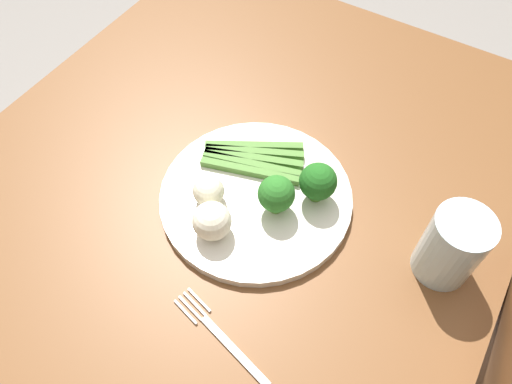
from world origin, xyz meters
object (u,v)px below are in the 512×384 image
(plate, at_px, (256,197))
(asparagus_bundle, at_px, (253,159))
(broccoli_outer_edge, at_px, (318,182))
(cauliflower_back, at_px, (212,221))
(fork, at_px, (221,336))
(water_glass, at_px, (452,246))
(cauliflower_mid, at_px, (209,193))
(broccoli_front_left, at_px, (276,194))
(dining_table, at_px, (216,244))

(plate, distance_m, asparagus_bundle, 0.06)
(broccoli_outer_edge, xyz_separation_m, cauliflower_back, (-0.13, 0.10, -0.01))
(asparagus_bundle, distance_m, fork, 0.28)
(plate, bearing_deg, water_glass, -82.34)
(asparagus_bundle, distance_m, broccoli_outer_edge, 0.12)
(asparagus_bundle, distance_m, cauliflower_back, 0.14)
(cauliflower_mid, xyz_separation_m, water_glass, (0.09, -0.33, 0.02))
(plate, height_order, broccoli_front_left, broccoli_front_left)
(asparagus_bundle, height_order, cauliflower_back, cauliflower_back)
(dining_table, bearing_deg, water_glass, -75.98)
(cauliflower_back, bearing_deg, broccoli_outer_edge, -37.24)
(broccoli_front_left, distance_m, cauliflower_back, 0.10)
(asparagus_bundle, bearing_deg, fork, -87.51)
(broccoli_front_left, distance_m, water_glass, 0.24)
(fork, bearing_deg, plate, -56.38)
(dining_table, xyz_separation_m, plate, (0.05, -0.05, 0.13))
(plate, height_order, cauliflower_mid, cauliflower_mid)
(plate, relative_size, cauliflower_back, 5.19)
(dining_table, distance_m, water_glass, 0.39)
(dining_table, bearing_deg, plate, -49.70)
(broccoli_outer_edge, bearing_deg, dining_table, 123.21)
(dining_table, bearing_deg, broccoli_outer_edge, -56.79)
(asparagus_bundle, distance_m, water_glass, 0.32)
(dining_table, bearing_deg, cauliflower_mid, -133.66)
(asparagus_bundle, bearing_deg, broccoli_front_left, -58.54)
(dining_table, relative_size, water_glass, 9.90)
(asparagus_bundle, xyz_separation_m, cauliflower_mid, (-0.10, 0.01, 0.02))
(dining_table, distance_m, cauliflower_mid, 0.16)
(broccoli_outer_edge, distance_m, broccoli_front_left, 0.06)
(plate, height_order, broccoli_outer_edge, broccoli_outer_edge)
(broccoli_front_left, bearing_deg, broccoli_outer_edge, -39.71)
(dining_table, height_order, cauliflower_back, cauliflower_back)
(asparagus_bundle, relative_size, cauliflower_back, 2.99)
(plate, xyz_separation_m, fork, (-0.21, -0.07, -0.01))
(dining_table, xyz_separation_m, fork, (-0.16, -0.13, 0.12))
(broccoli_front_left, xyz_separation_m, cauliflower_mid, (-0.04, 0.09, -0.01))
(dining_table, relative_size, cauliflower_back, 20.37)
(dining_table, height_order, broccoli_front_left, broccoli_front_left)
(asparagus_bundle, height_order, fork, asparagus_bundle)
(broccoli_outer_edge, height_order, fork, broccoli_outer_edge)
(broccoli_front_left, distance_m, cauliflower_mid, 0.10)
(cauliflower_mid, bearing_deg, broccoli_outer_edge, -55.63)
(cauliflower_back, bearing_deg, cauliflower_mid, 39.33)
(asparagus_bundle, height_order, broccoli_front_left, broccoli_front_left)
(cauliflower_mid, bearing_deg, asparagus_bundle, -8.03)
(cauliflower_back, distance_m, fork, 0.15)
(dining_table, xyz_separation_m, water_glass, (0.08, -0.33, 0.18))
(plate, relative_size, water_glass, 2.52)
(fork, bearing_deg, broccoli_front_left, -66.06)
(cauliflower_back, bearing_deg, fork, -142.37)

